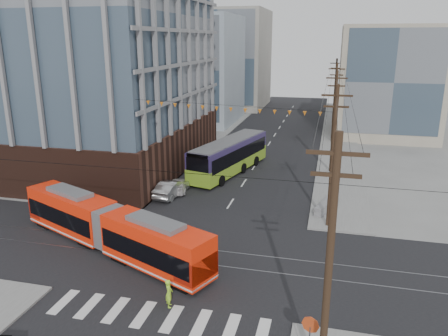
# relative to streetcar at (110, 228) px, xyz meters

# --- Properties ---
(ground) EXTENTS (160.00, 160.00, 0.00)m
(ground) POSITION_rel_streetcar_xyz_m (6.02, -3.44, -1.65)
(ground) COLOR slate
(office_building) EXTENTS (30.00, 25.00, 28.60)m
(office_building) POSITION_rel_streetcar_xyz_m (-15.98, 19.56, 12.65)
(office_building) COLOR #381E16
(office_building) RESTS_ON ground
(bg_bldg_nw_near) EXTENTS (18.00, 16.00, 18.00)m
(bg_bldg_nw_near) POSITION_rel_streetcar_xyz_m (-10.98, 48.56, 7.35)
(bg_bldg_nw_near) COLOR #8C99A5
(bg_bldg_nw_near) RESTS_ON ground
(bg_bldg_ne_near) EXTENTS (14.00, 14.00, 16.00)m
(bg_bldg_ne_near) POSITION_rel_streetcar_xyz_m (22.02, 44.56, 6.35)
(bg_bldg_ne_near) COLOR gray
(bg_bldg_ne_near) RESTS_ON ground
(bg_bldg_nw_far) EXTENTS (16.00, 18.00, 20.00)m
(bg_bldg_nw_far) POSITION_rel_streetcar_xyz_m (-7.98, 68.56, 8.35)
(bg_bldg_nw_far) COLOR gray
(bg_bldg_nw_far) RESTS_ON ground
(bg_bldg_ne_far) EXTENTS (16.00, 16.00, 14.00)m
(bg_bldg_ne_far) POSITION_rel_streetcar_xyz_m (24.02, 64.56, 5.35)
(bg_bldg_ne_far) COLOR #8C99A5
(bg_bldg_ne_far) RESTS_ON ground
(utility_pole_near) EXTENTS (0.30, 0.30, 11.00)m
(utility_pole_near) POSITION_rel_streetcar_xyz_m (14.52, -9.44, 3.85)
(utility_pole_near) COLOR black
(utility_pole_near) RESTS_ON ground
(utility_pole_far) EXTENTS (0.30, 0.30, 11.00)m
(utility_pole_far) POSITION_rel_streetcar_xyz_m (14.52, 52.56, 3.85)
(utility_pole_far) COLOR black
(utility_pole_far) RESTS_ON ground
(streetcar) EXTENTS (16.59, 9.10, 3.29)m
(streetcar) POSITION_rel_streetcar_xyz_m (0.00, 0.00, 0.00)
(streetcar) COLOR #FF2709
(streetcar) RESTS_ON ground
(city_bus) EXTENTS (6.10, 13.59, 3.77)m
(city_bus) POSITION_rel_streetcar_xyz_m (3.77, 19.74, 0.24)
(city_bus) COLOR #2B204B
(city_bus) RESTS_ON ground
(parked_car_silver) EXTENTS (2.13, 4.83, 1.54)m
(parked_car_silver) POSITION_rel_streetcar_xyz_m (0.23, 11.17, -0.87)
(parked_car_silver) COLOR #9A9B9C
(parked_car_silver) RESTS_ON ground
(parked_car_white) EXTENTS (2.64, 4.52, 1.23)m
(parked_car_white) POSITION_rel_streetcar_xyz_m (0.36, 12.63, -1.03)
(parked_car_white) COLOR silver
(parked_car_white) RESTS_ON ground
(parked_car_grey) EXTENTS (2.46, 5.08, 1.39)m
(parked_car_grey) POSITION_rel_streetcar_xyz_m (1.05, 22.52, -0.95)
(parked_car_grey) COLOR #5A5E64
(parked_car_grey) RESTS_ON ground
(pedestrian) EXTENTS (0.58, 0.70, 1.64)m
(pedestrian) POSITION_rel_streetcar_xyz_m (6.30, -5.40, -0.83)
(pedestrian) COLOR #A9EE2D
(pedestrian) RESTS_ON ground
(jersey_barrier) EXTENTS (2.20, 4.35, 0.85)m
(jersey_barrier) POSITION_rel_streetcar_xyz_m (14.32, 11.03, -1.22)
(jersey_barrier) COLOR slate
(jersey_barrier) RESTS_ON ground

